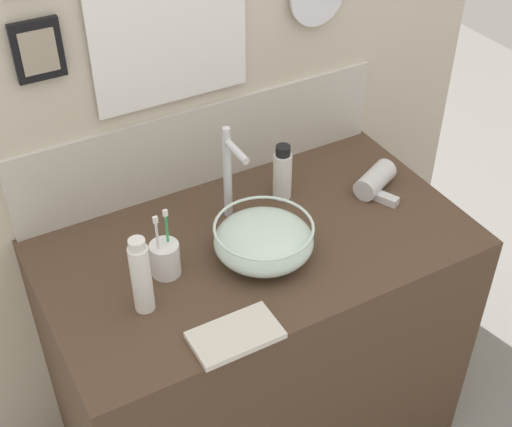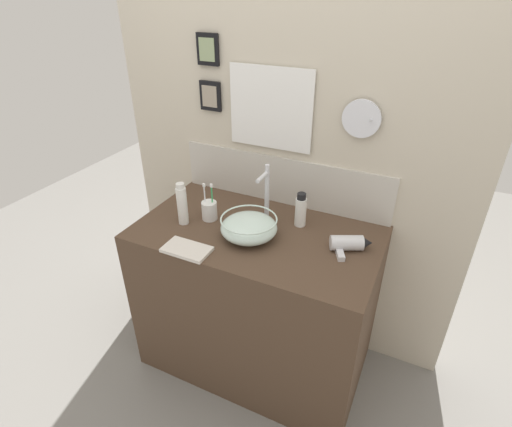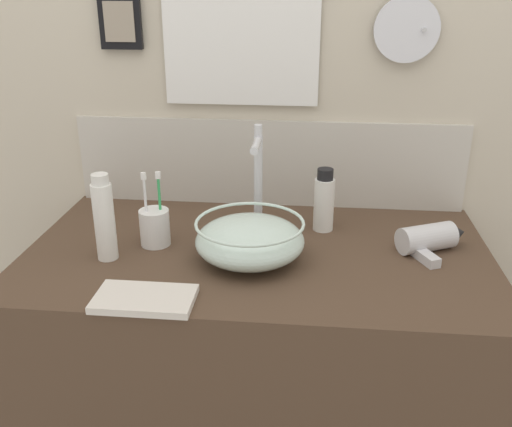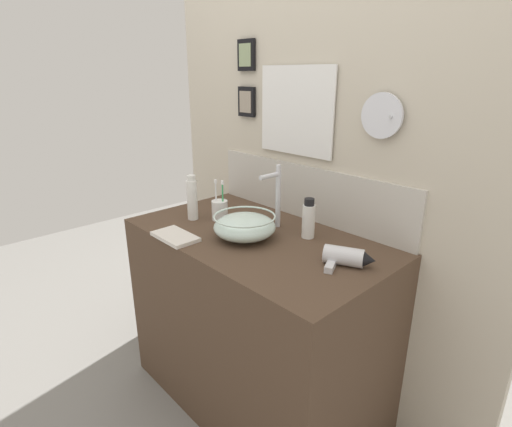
{
  "view_description": "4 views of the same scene",
  "coord_description": "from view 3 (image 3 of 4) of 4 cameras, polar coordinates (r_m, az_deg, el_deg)",
  "views": [
    {
      "loc": [
        -0.72,
        -1.29,
        2.15
      ],
      "look_at": [
        -0.0,
        0.0,
        0.98
      ],
      "focal_mm": 50.0,
      "sensor_mm": 36.0,
      "label": 1
    },
    {
      "loc": [
        0.69,
        -1.46,
        1.92
      ],
      "look_at": [
        -0.0,
        0.0,
        0.98
      ],
      "focal_mm": 28.0,
      "sensor_mm": 36.0,
      "label": 2
    },
    {
      "loc": [
        0.13,
        -1.3,
        1.51
      ],
      "look_at": [
        -0.0,
        0.0,
        0.98
      ],
      "focal_mm": 40.0,
      "sensor_mm": 36.0,
      "label": 3
    },
    {
      "loc": [
        1.18,
        -1.1,
        1.54
      ],
      "look_at": [
        -0.0,
        0.0,
        0.98
      ],
      "focal_mm": 28.0,
      "sensor_mm": 36.0,
      "label": 4
    }
  ],
  "objects": [
    {
      "name": "vanity_counter",
      "position": [
        1.69,
        0.14,
        -17.08
      ],
      "size": [
        1.18,
        0.66,
        0.88
      ],
      "primitive_type": "cube",
      "color": "#4C3828",
      "rests_on": "ground"
    },
    {
      "name": "toothbrush_cup",
      "position": [
        1.49,
        -10.09,
        -1.3
      ],
      "size": [
        0.08,
        0.08,
        0.2
      ],
      "color": "white",
      "rests_on": "vanity_counter"
    },
    {
      "name": "hand_towel",
      "position": [
        1.25,
        -11.08,
        -8.38
      ],
      "size": [
        0.21,
        0.12,
        0.02
      ],
      "primitive_type": "cube",
      "color": "silver",
      "rests_on": "vanity_counter"
    },
    {
      "name": "shampoo_bottle",
      "position": [
        1.42,
        -14.94,
        -0.51
      ],
      "size": [
        0.05,
        0.05,
        0.22
      ],
      "color": "white",
      "rests_on": "vanity_counter"
    },
    {
      "name": "faucet",
      "position": [
        1.52,
        0.17,
        4.22
      ],
      "size": [
        0.02,
        0.12,
        0.29
      ],
      "color": "silver",
      "rests_on": "vanity_counter"
    },
    {
      "name": "hair_drier",
      "position": [
        1.51,
        17.17,
        -2.39
      ],
      "size": [
        0.2,
        0.18,
        0.07
      ],
      "color": "silver",
      "rests_on": "vanity_counter"
    },
    {
      "name": "lotion_bottle",
      "position": [
        1.55,
        6.82,
        1.21
      ],
      "size": [
        0.05,
        0.05,
        0.17
      ],
      "color": "white",
      "rests_on": "vanity_counter"
    },
    {
      "name": "back_panel",
      "position": [
        1.69,
        1.38,
        13.28
      ],
      "size": [
        1.92,
        0.1,
        2.5
      ],
      "color": "beige",
      "rests_on": "ground"
    },
    {
      "name": "glass_bowl_sink",
      "position": [
        1.38,
        -0.62,
        -2.64
      ],
      "size": [
        0.27,
        0.27,
        0.1
      ],
      "color": "silver",
      "rests_on": "vanity_counter"
    }
  ]
}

